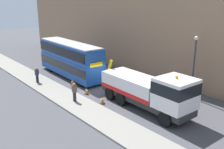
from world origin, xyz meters
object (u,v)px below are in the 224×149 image
Objects in this scene: traffic_cone_midway at (87,91)px; pedestrian_onlooker at (37,75)px; recovery_tow_truck at (149,90)px; traffic_cone_near_bus at (72,82)px; pedestrian_bystander at (74,92)px; street_lamp at (194,62)px; traffic_cone_near_truck at (102,100)px; double_decker_bus at (70,58)px.

pedestrian_onlooker is at bearing -158.99° from traffic_cone_midway.
recovery_tow_truck reaches higher than traffic_cone_near_bus.
traffic_cone_midway is at bearing 16.46° from pedestrian_bystander.
recovery_tow_truck is 5.95× the size of pedestrian_onlooker.
traffic_cone_midway is at bearing -12.94° from pedestrian_onlooker.
pedestrian_onlooker reaches higher than traffic_cone_midway.
street_lamp reaches higher than pedestrian_onlooker.
traffic_cone_midway is at bearing -161.43° from recovery_tow_truck.
pedestrian_onlooker reaches higher than traffic_cone_near_bus.
traffic_cone_midway is at bearing -6.03° from traffic_cone_near_bus.
pedestrian_bystander is (7.16, 0.35, 0.00)m from pedestrian_onlooker.
double_decker_bus is at bearing 166.68° from traffic_cone_near_truck.
traffic_cone_near_bus is 1.00× the size of traffic_cone_midway.
recovery_tow_truck is 12.61m from double_decker_bus.
pedestrian_onlooker and pedestrian_bystander have the same top height.
street_lamp is at bearing 33.50° from traffic_cone_near_bus.
recovery_tow_truck is 14.13× the size of traffic_cone_midway.
pedestrian_bystander is at bearing -141.66° from recovery_tow_truck.
recovery_tow_truck is 1.75× the size of street_lamp.
traffic_cone_near_truck is (8.93, 2.13, -0.64)m from pedestrian_onlooker.
traffic_cone_near_truck is at bearing -56.35° from pedestrian_bystander.
recovery_tow_truck reaches higher than pedestrian_bystander.
double_decker_bus is 3.96m from traffic_cone_near_bus.
street_lamp is (13.32, 5.17, 1.24)m from double_decker_bus.
double_decker_bus is 14.34m from street_lamp.
traffic_cone_near_bus is at bearing 49.89° from pedestrian_bystander.
pedestrian_onlooker is at bearing -144.23° from street_lamp.
pedestrian_bystander reaches higher than traffic_cone_midway.
pedestrian_onlooker is (0.20, -4.29, -1.25)m from double_decker_bus.
traffic_cone_near_bus is 0.12× the size of street_lamp.
pedestrian_bystander is at bearing -123.21° from street_lamp.
recovery_tow_truck is at bearing 9.47° from traffic_cone_near_bus.
traffic_cone_near_bus and traffic_cone_midway have the same top height.
recovery_tow_truck is 14.13× the size of traffic_cone_near_bus.
recovery_tow_truck is at bearing 1.50° from double_decker_bus.
traffic_cone_midway is 0.12× the size of street_lamp.
pedestrian_bystander reaches higher than traffic_cone_near_bus.
pedestrian_onlooker is at bearing -159.44° from recovery_tow_truck.
pedestrian_onlooker is at bearing -85.83° from double_decker_bus.
double_decker_bus is at bearing 58.65° from pedestrian_onlooker.
traffic_cone_midway is (3.21, -0.34, 0.00)m from traffic_cone_near_bus.
street_lamp is at bearing 22.78° from double_decker_bus.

